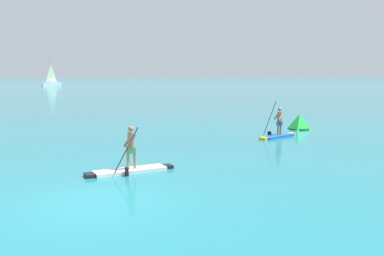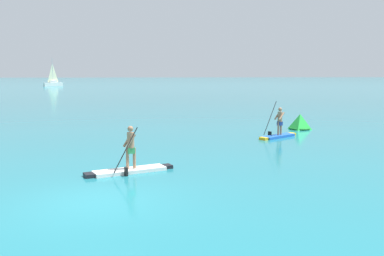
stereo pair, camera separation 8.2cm
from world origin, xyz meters
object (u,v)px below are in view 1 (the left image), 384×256
Objects in this scene: paddleboarder_far_right at (278,131)px; sailboat_left_horizon at (51,82)px; paddleboarder_mid_center at (130,164)px; race_marker_buoy at (299,123)px.

sailboat_left_horizon reaches higher than paddleboarder_far_right.
paddleboarder_far_right is 87.66m from sailboat_left_horizon.
paddleboarder_far_right is 0.37× the size of sailboat_left_horizon.
paddleboarder_far_right is (7.69, 7.79, 0.04)m from paddleboarder_mid_center.
paddleboarder_mid_center is 2.21× the size of race_marker_buoy.
paddleboarder_far_right is 1.70× the size of race_marker_buoy.
sailboat_left_horizon reaches higher than race_marker_buoy.
paddleboarder_mid_center is 1.30× the size of paddleboarder_far_right.
sailboat_left_horizon is at bearing -98.39° from paddleboarder_mid_center.
race_marker_buoy is 0.22× the size of sailboat_left_horizon.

